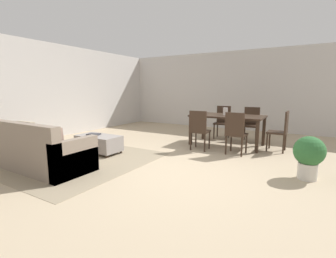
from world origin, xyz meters
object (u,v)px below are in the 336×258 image
(dining_chair_far_right, at_px, (251,122))
(potted_plant, at_px, (309,154))
(couch, at_px, (35,151))
(vase_centerpiece, at_px, (225,111))
(dining_chair_near_right, at_px, (236,131))
(dining_chair_head_east, at_px, (281,129))
(dining_table, at_px, (227,119))
(book_on_ottoman, at_px, (94,134))
(dining_chair_far_left, at_px, (223,120))
(dining_chair_near_left, at_px, (199,128))
(ottoman_table, at_px, (99,143))

(dining_chair_far_right, height_order, potted_plant, dining_chair_far_right)
(couch, bearing_deg, potted_plant, 23.51)
(dining_chair_far_right, relative_size, vase_centerpiece, 5.02)
(dining_chair_near_right, bearing_deg, vase_centerpiece, 121.47)
(couch, xyz_separation_m, dining_chair_head_east, (3.66, 3.50, 0.22))
(dining_table, distance_m, vase_centerpiece, 0.19)
(book_on_ottoman, xyz_separation_m, potted_plant, (4.13, 0.56, -0.01))
(dining_chair_near_right, xyz_separation_m, vase_centerpiece, (-0.49, 0.80, 0.33))
(dining_chair_head_east, bearing_deg, dining_chair_near_right, -134.85)
(vase_centerpiece, xyz_separation_m, potted_plant, (1.87, -1.65, -0.45))
(dining_table, distance_m, dining_chair_far_left, 0.96)
(couch, distance_m, vase_centerpiece, 4.25)
(dining_chair_near_left, distance_m, potted_plant, 2.35)
(vase_centerpiece, bearing_deg, dining_table, 5.48)
(ottoman_table, distance_m, dining_chair_near_right, 2.99)
(ottoman_table, distance_m, dining_table, 3.14)
(dining_chair_near_right, distance_m, potted_plant, 1.62)
(couch, bearing_deg, dining_chair_head_east, 43.68)
(dining_table, relative_size, dining_chair_near_right, 1.89)
(dining_chair_near_right, bearing_deg, ottoman_table, -152.26)
(dining_table, relative_size, vase_centerpiece, 9.48)
(vase_centerpiece, relative_size, potted_plant, 0.27)
(book_on_ottoman, bearing_deg, dining_chair_far_left, 57.94)
(ottoman_table, xyz_separation_m, dining_chair_far_left, (1.80, 3.06, 0.29))
(potted_plant, bearing_deg, dining_chair_far_right, 119.56)
(ottoman_table, relative_size, dining_table, 0.57)
(dining_chair_head_east, height_order, potted_plant, dining_chair_head_east)
(dining_chair_near_left, distance_m, dining_chair_near_right, 0.83)
(dining_chair_far_right, bearing_deg, dining_chair_far_left, 175.97)
(dining_chair_near_right, distance_m, dining_chair_far_right, 1.62)
(ottoman_table, distance_m, dining_chair_head_east, 4.09)
(dining_chair_near_right, xyz_separation_m, potted_plant, (1.37, -0.85, -0.12))
(dining_chair_far_right, bearing_deg, couch, -123.35)
(dining_chair_far_left, height_order, potted_plant, dining_chair_far_left)
(couch, xyz_separation_m, dining_chair_far_right, (2.83, 4.30, 0.22))
(couch, distance_m, ottoman_table, 1.32)
(dining_chair_near_right, height_order, dining_chair_far_left, same)
(ottoman_table, height_order, dining_chair_far_right, dining_chair_far_right)
(couch, xyz_separation_m, vase_centerpiece, (2.37, 3.49, 0.55))
(dining_chair_far_left, height_order, vase_centerpiece, vase_centerpiece)
(dining_chair_head_east, height_order, vase_centerpiece, vase_centerpiece)
(couch, xyz_separation_m, dining_chair_far_left, (2.03, 4.36, 0.22))
(ottoman_table, distance_m, vase_centerpiece, 3.13)
(book_on_ottoman, relative_size, potted_plant, 0.38)
(dining_chair_far_left, relative_size, vase_centerpiece, 5.02)
(dining_chair_near_right, relative_size, dining_chair_far_left, 1.00)
(dining_chair_near_left, relative_size, dining_chair_far_right, 1.00)
(ottoman_table, relative_size, dining_chair_far_right, 1.07)
(vase_centerpiece, bearing_deg, dining_chair_far_left, 111.38)
(dining_chair_near_right, xyz_separation_m, book_on_ottoman, (-2.76, -1.41, -0.11))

